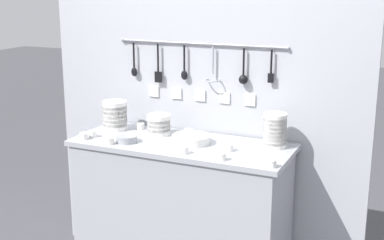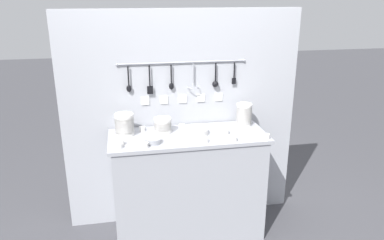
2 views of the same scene
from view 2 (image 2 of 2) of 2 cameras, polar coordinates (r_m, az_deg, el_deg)
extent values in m
plane|color=#424247|center=(3.59, -0.54, -16.55)|extent=(20.00, 20.00, 0.00)
cube|color=#9EA0A8|center=(3.14, -0.59, -2.52)|extent=(1.32, 0.53, 0.03)
cube|color=#9EA0A8|center=(3.34, -0.56, -10.12)|extent=(1.27, 0.51, 0.92)
cube|color=#A8AAB2|center=(3.40, -1.49, -0.02)|extent=(2.12, 0.04, 1.96)
cylinder|color=#93969E|center=(3.24, -1.48, 8.76)|extent=(1.10, 0.01, 0.01)
sphere|color=#93969E|center=(3.19, -11.38, 8.26)|extent=(0.02, 0.02, 0.02)
sphere|color=#93969E|center=(3.37, 7.93, 8.99)|extent=(0.02, 0.02, 0.02)
cylinder|color=black|center=(3.20, -9.68, 6.63)|extent=(0.01, 0.01, 0.17)
ellipsoid|color=black|center=(3.23, -9.58, 4.74)|extent=(0.04, 0.02, 0.06)
cylinder|color=#93969E|center=(3.20, -9.78, 8.24)|extent=(0.01, 0.01, 0.02)
cylinder|color=black|center=(3.21, -6.49, 6.66)|extent=(0.01, 0.01, 0.18)
cube|color=black|center=(3.24, -6.41, 4.56)|extent=(0.05, 0.01, 0.07)
cylinder|color=#93969E|center=(3.20, -6.57, 8.42)|extent=(0.01, 0.01, 0.02)
cylinder|color=black|center=(3.23, -3.19, 7.00)|extent=(0.01, 0.01, 0.16)
ellipsoid|color=black|center=(3.25, -3.15, 5.16)|extent=(0.04, 0.02, 0.06)
cylinder|color=#93969E|center=(3.22, -3.25, 8.58)|extent=(0.01, 0.01, 0.02)
cylinder|color=#93969E|center=(3.26, 0.18, 7.11)|extent=(0.01, 0.01, 0.17)
torus|color=#93969E|center=(3.29, 0.18, 4.98)|extent=(0.10, 0.10, 0.01)
cylinder|color=#93969E|center=(3.25, 0.14, 8.71)|extent=(0.01, 0.01, 0.02)
cylinder|color=black|center=(3.30, 3.61, 7.23)|extent=(0.01, 0.01, 0.17)
sphere|color=black|center=(3.32, 3.57, 5.48)|extent=(0.06, 0.06, 0.06)
cylinder|color=#93969E|center=(3.30, 3.59, 8.81)|extent=(0.01, 0.01, 0.02)
cylinder|color=black|center=(3.34, 6.46, 7.53)|extent=(0.01, 0.01, 0.14)
cube|color=black|center=(3.36, 6.40, 5.93)|extent=(0.04, 0.01, 0.06)
cylinder|color=#93969E|center=(3.34, 6.44, 8.87)|extent=(0.01, 0.01, 0.02)
cube|color=white|center=(3.28, -7.15, 2.90)|extent=(0.07, 0.01, 0.07)
cube|color=white|center=(3.30, -4.29, 3.06)|extent=(0.07, 0.01, 0.07)
cube|color=white|center=(3.32, -1.45, 3.22)|extent=(0.07, 0.01, 0.07)
cube|color=white|center=(3.35, 1.34, 3.36)|extent=(0.07, 0.01, 0.07)
cube|color=white|center=(3.39, 4.07, 3.50)|extent=(0.07, 0.01, 0.07)
cylinder|color=white|center=(3.17, -10.18, -1.86)|extent=(0.16, 0.16, 0.05)
cylinder|color=white|center=(3.16, -10.21, -1.39)|extent=(0.16, 0.16, 0.05)
cylinder|color=white|center=(3.15, -10.24, -0.93)|extent=(0.16, 0.16, 0.05)
cylinder|color=white|center=(3.14, -10.27, -0.46)|extent=(0.16, 0.16, 0.05)
cylinder|color=white|center=(3.13, -10.30, 0.02)|extent=(0.16, 0.16, 0.05)
cylinder|color=white|center=(3.12, -10.33, 0.49)|extent=(0.16, 0.16, 0.05)
cylinder|color=white|center=(3.38, 7.87, -0.47)|extent=(0.14, 0.14, 0.04)
cylinder|color=white|center=(3.37, 7.89, -0.11)|extent=(0.14, 0.14, 0.04)
cylinder|color=white|center=(3.36, 7.91, 0.26)|extent=(0.14, 0.14, 0.04)
cylinder|color=white|center=(3.36, 7.93, 0.63)|extent=(0.14, 0.14, 0.04)
cylinder|color=white|center=(3.35, 7.94, 1.00)|extent=(0.14, 0.14, 0.04)
cylinder|color=white|center=(3.34, 7.96, 1.37)|extent=(0.14, 0.14, 0.04)
cylinder|color=white|center=(3.33, 7.98, 1.74)|extent=(0.14, 0.14, 0.04)
cylinder|color=white|center=(3.33, 8.00, 2.12)|extent=(0.14, 0.14, 0.04)
cylinder|color=white|center=(3.19, -4.46, -1.49)|extent=(0.14, 0.14, 0.05)
cylinder|color=white|center=(3.18, -4.47, -1.04)|extent=(0.14, 0.14, 0.05)
cylinder|color=white|center=(3.17, -4.48, -0.58)|extent=(0.14, 0.14, 0.05)
cylinder|color=white|center=(3.16, -4.50, -0.12)|extent=(0.14, 0.14, 0.05)
cylinder|color=white|center=(3.15, 0.41, -2.05)|extent=(0.23, 0.23, 0.01)
cylinder|color=white|center=(3.15, 0.41, -1.91)|extent=(0.23, 0.23, 0.01)
cylinder|color=white|center=(3.15, 0.41, -1.77)|extent=(0.23, 0.23, 0.01)
cylinder|color=white|center=(3.14, 0.41, -1.63)|extent=(0.23, 0.23, 0.01)
cylinder|color=white|center=(3.14, 0.41, -1.49)|extent=(0.23, 0.23, 0.01)
cylinder|color=white|center=(3.14, 0.41, -1.34)|extent=(0.23, 0.23, 0.01)
cylinder|color=#93969E|center=(2.97, -5.93, -3.16)|extent=(0.13, 0.13, 0.04)
cylinder|color=white|center=(2.98, 2.01, -3.06)|extent=(0.05, 0.05, 0.04)
cylinder|color=white|center=(3.27, -1.56, -0.97)|extent=(0.05, 0.05, 0.04)
cylinder|color=white|center=(3.02, 6.40, -2.87)|extent=(0.05, 0.05, 0.04)
cylinder|color=white|center=(3.16, 5.17, -1.78)|extent=(0.05, 0.05, 0.04)
cylinder|color=white|center=(2.98, -10.78, -3.40)|extent=(0.05, 0.05, 0.04)
cylinder|color=white|center=(2.92, -11.09, -3.91)|extent=(0.05, 0.05, 0.04)
cylinder|color=white|center=(3.24, -7.59, -1.34)|extent=(0.05, 0.05, 0.04)
cylinder|color=white|center=(3.10, 11.30, -2.48)|extent=(0.05, 0.05, 0.04)
cylinder|color=white|center=(2.90, -7.16, -3.83)|extent=(0.05, 0.05, 0.04)
camera|label=1|loc=(1.84, 74.31, -1.72)|focal=50.00mm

